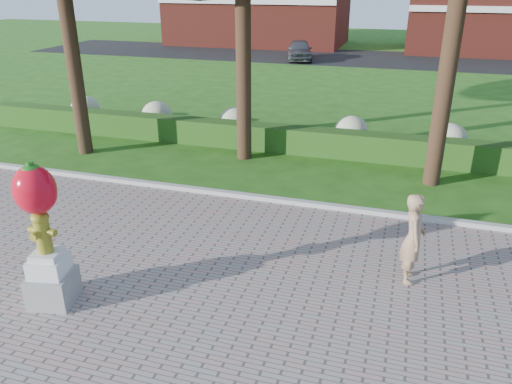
% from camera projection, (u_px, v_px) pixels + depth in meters
% --- Properties ---
extents(ground, '(100.00, 100.00, 0.00)m').
position_uv_depth(ground, '(245.00, 266.00, 9.66)').
color(ground, '#245114').
rests_on(ground, ground).
extents(curb, '(40.00, 0.18, 0.15)m').
position_uv_depth(curb, '(283.00, 201.00, 12.26)').
color(curb, '#ADADA5').
rests_on(curb, ground).
extents(lawn_hedge, '(24.00, 0.70, 0.80)m').
position_uv_depth(lawn_hedge, '(315.00, 142.00, 15.65)').
color(lawn_hedge, '#1C4614').
rests_on(lawn_hedge, ground).
extents(hydrangea_row, '(20.10, 1.10, 0.99)m').
position_uv_depth(hydrangea_row, '(338.00, 130.00, 16.31)').
color(hydrangea_row, beige).
rests_on(hydrangea_row, ground).
extents(street, '(50.00, 8.00, 0.02)m').
position_uv_depth(street, '(373.00, 59.00, 34.23)').
color(street, black).
rests_on(street, ground).
extents(building_right, '(12.00, 8.00, 6.40)m').
position_uv_depth(building_right, '(497.00, 6.00, 36.07)').
color(building_right, maroon).
rests_on(building_right, ground).
extents(hydrant_sculpture, '(0.81, 0.81, 2.54)m').
position_uv_depth(hydrant_sculpture, '(43.00, 232.00, 8.01)').
color(hydrant_sculpture, gray).
rests_on(hydrant_sculpture, walkway).
extents(woman, '(0.46, 0.65, 1.69)m').
position_uv_depth(woman, '(413.00, 238.00, 8.83)').
color(woman, '#A47F5E').
rests_on(woman, walkway).
extents(parked_car, '(2.48, 4.12, 1.31)m').
position_uv_depth(parked_car, '(300.00, 50.00, 33.29)').
color(parked_car, '#3F4247').
rests_on(parked_car, street).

